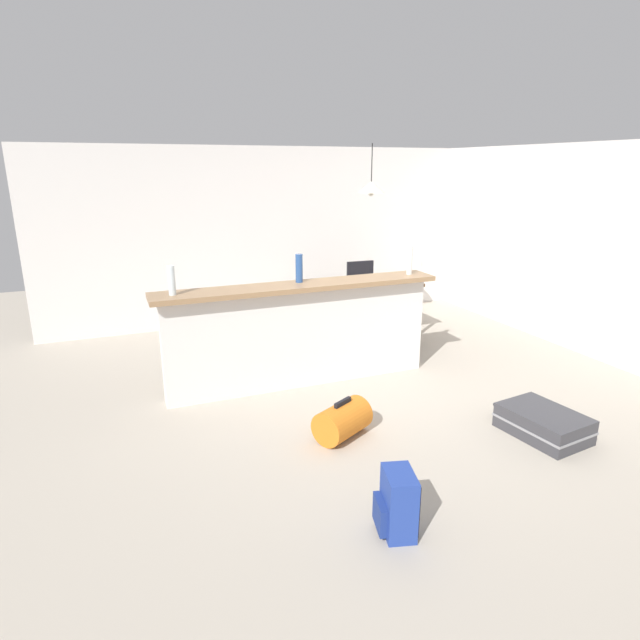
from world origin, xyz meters
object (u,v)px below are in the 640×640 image
at_px(dining_chair_near_partition, 392,308).
at_px(dining_chair_far_side, 357,288).
at_px(bottle_clear, 172,280).
at_px(pendant_lamp, 371,187).
at_px(bottle_white, 410,261).
at_px(dining_table, 374,288).
at_px(bottle_blue, 299,268).
at_px(backpack_blue, 397,504).
at_px(suitcase_flat_charcoal, 543,423).
at_px(duffel_bag_orange, 342,421).

height_order(dining_chair_near_partition, dining_chair_far_side, same).
xyz_separation_m(bottle_clear, pendant_lamp, (2.67, 1.23, 0.75)).
height_order(bottle_clear, bottle_white, bottle_white).
height_order(dining_table, pendant_lamp, pendant_lamp).
bearing_deg(bottle_clear, bottle_blue, 3.44).
relative_size(bottle_clear, pendant_lamp, 0.42).
bearing_deg(backpack_blue, bottle_white, 57.89).
distance_m(bottle_white, dining_table, 1.40).
height_order(dining_table, suitcase_flat_charcoal, dining_table).
height_order(dining_chair_near_partition, suitcase_flat_charcoal, dining_chair_near_partition).
bearing_deg(bottle_clear, duffel_bag_orange, -45.60).
distance_m(dining_chair_near_partition, duffel_bag_orange, 2.44).
bearing_deg(dining_chair_far_side, dining_chair_near_partition, -94.73).
bearing_deg(bottle_white, duffel_bag_orange, -138.04).
bearing_deg(dining_chair_far_side, pendant_lamp, -102.24).
bearing_deg(duffel_bag_orange, dining_table, 57.25).
xyz_separation_m(bottle_clear, dining_chair_near_partition, (2.71, 0.66, -0.71)).
bearing_deg(dining_chair_far_side, backpack_blue, -112.95).
relative_size(dining_chair_far_side, duffel_bag_orange, 1.65).
xyz_separation_m(bottle_clear, backpack_blue, (0.99, -2.44, -1.02)).
xyz_separation_m(dining_table, dining_chair_far_side, (0.04, 0.59, -0.13)).
xyz_separation_m(dining_table, pendant_lamp, (-0.09, -0.02, 1.33)).
bearing_deg(pendant_lamp, bottle_blue, -140.59).
xyz_separation_m(bottle_clear, dining_chair_far_side, (2.81, 1.85, -0.71)).
bearing_deg(pendant_lamp, dining_chair_near_partition, -86.39).
bearing_deg(duffel_bag_orange, bottle_clear, 134.40).
bearing_deg(dining_chair_far_side, dining_table, -94.28).
relative_size(bottle_clear, backpack_blue, 0.65).
bearing_deg(pendant_lamp, dining_table, 14.26).
bearing_deg(duffel_bag_orange, bottle_white, 41.96).
xyz_separation_m(bottle_white, dining_chair_far_side, (0.28, 1.84, -0.72)).
bearing_deg(bottle_blue, bottle_clear, -176.56).
distance_m(bottle_blue, dining_chair_far_side, 2.45).
height_order(dining_chair_near_partition, duffel_bag_orange, dining_chair_near_partition).
distance_m(dining_table, pendant_lamp, 1.33).
distance_m(suitcase_flat_charcoal, duffel_bag_orange, 1.72).
relative_size(bottle_blue, dining_table, 0.26).
relative_size(suitcase_flat_charcoal, backpack_blue, 2.05).
xyz_separation_m(bottle_white, dining_chair_near_partition, (0.18, 0.66, -0.72)).
bearing_deg(duffel_bag_orange, bottle_blue, 86.06).
distance_m(dining_table, suitcase_flat_charcoal, 3.13).
xyz_separation_m(pendant_lamp, duffel_bag_orange, (-1.49, -2.44, -1.82)).
height_order(dining_table, backpack_blue, dining_table).
bearing_deg(suitcase_flat_charcoal, dining_table, 90.49).
xyz_separation_m(bottle_white, dining_table, (0.24, 1.25, -0.59)).
height_order(pendant_lamp, suitcase_flat_charcoal, pendant_lamp).
bearing_deg(bottle_blue, dining_table, 38.23).
distance_m(dining_table, duffel_bag_orange, 2.96).
bearing_deg(bottle_blue, dining_chair_far_side, 49.03).
height_order(bottle_white, suitcase_flat_charcoal, bottle_white).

